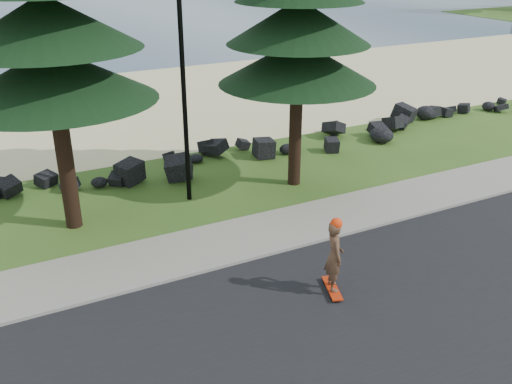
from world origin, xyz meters
TOP-DOWN VIEW (x-y plane):
  - ground at (0.00, 0.00)m, footprint 160.00×160.00m
  - road at (0.00, -4.50)m, footprint 160.00×7.00m
  - kerb at (0.00, -0.90)m, footprint 160.00×0.20m
  - sidewalk at (0.00, 0.20)m, footprint 160.00×2.00m
  - beach_sand at (0.00, 14.50)m, footprint 160.00×15.00m
  - ocean at (0.00, 51.00)m, footprint 160.00×58.00m
  - seawall_boulders at (0.00, 5.60)m, footprint 60.00×2.40m
  - lamp_post at (0.00, 3.20)m, footprint 0.25×0.14m
  - skateboarder at (1.06, -3.02)m, footprint 0.57×1.02m

SIDE VIEW (x-z plane):
  - ground at x=0.00m, z-range 0.00..0.00m
  - seawall_boulders at x=0.00m, z-range -0.55..0.55m
  - ocean at x=0.00m, z-range 0.00..0.01m
  - beach_sand at x=0.00m, z-range 0.00..0.01m
  - road at x=0.00m, z-range 0.00..0.02m
  - sidewalk at x=0.00m, z-range 0.00..0.08m
  - kerb at x=0.00m, z-range 0.00..0.10m
  - skateboarder at x=1.06m, z-range 0.01..1.85m
  - lamp_post at x=0.00m, z-range 0.06..8.20m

